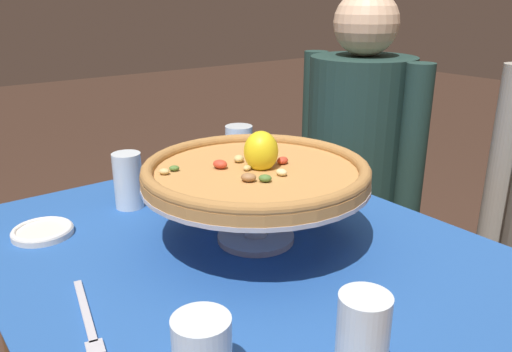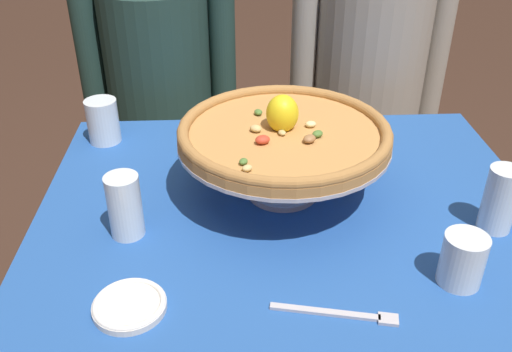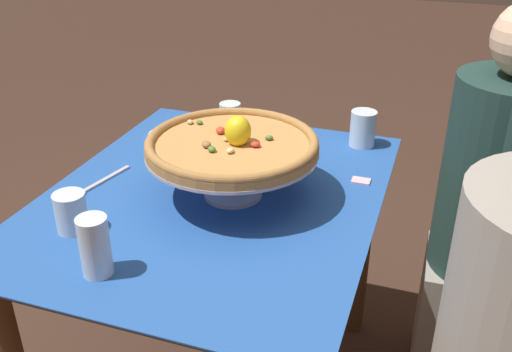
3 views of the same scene
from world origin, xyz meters
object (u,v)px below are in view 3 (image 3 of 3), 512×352
at_px(pizza, 232,143).
at_px(water_glass_front_right, 71,214).
at_px(dinner_fork, 99,183).
at_px(diner_left, 491,224).
at_px(sugar_packet, 361,181).
at_px(pizza_stand, 232,160).
at_px(water_glass_back_left, 363,131).
at_px(water_glass_side_right, 95,250).
at_px(water_glass_side_left, 230,126).
at_px(side_plate, 167,135).

distance_m(pizza, water_glass_front_right, 0.42).
relative_size(pizza, dinner_fork, 2.12).
bearing_deg(dinner_fork, diner_left, 110.72).
bearing_deg(sugar_packet, pizza_stand, -58.87).
distance_m(pizza_stand, diner_left, 0.78).
xyz_separation_m(water_glass_back_left, water_glass_side_right, (0.83, -0.41, 0.01)).
xyz_separation_m(water_glass_back_left, sugar_packet, (0.24, 0.04, -0.05)).
bearing_deg(diner_left, pizza, -63.72).
relative_size(dinner_fork, diner_left, 0.17).
xyz_separation_m(water_glass_side_right, water_glass_front_right, (-0.13, -0.15, -0.02)).
bearing_deg(pizza_stand, water_glass_side_right, -20.01).
xyz_separation_m(pizza_stand, water_glass_back_left, (-0.42, 0.26, -0.05)).
relative_size(pizza_stand, water_glass_front_right, 4.59).
xyz_separation_m(pizza, water_glass_side_right, (0.40, -0.15, -0.09)).
distance_m(water_glass_back_left, sugar_packet, 0.25).
height_order(water_glass_front_right, diner_left, diner_left).
bearing_deg(pizza, water_glass_side_left, -157.64).
xyz_separation_m(pizza, water_glass_back_left, (-0.42, 0.26, -0.10)).
height_order(pizza, side_plate, pizza).
relative_size(water_glass_back_left, dinner_fork, 0.54).
relative_size(water_glass_front_right, dinner_fork, 0.46).
bearing_deg(pizza_stand, side_plate, -130.20).
bearing_deg(water_glass_front_right, side_plate, -176.12).
distance_m(pizza_stand, dinner_fork, 0.38).
height_order(water_glass_front_right, side_plate, water_glass_front_right).
xyz_separation_m(sugar_packet, diner_left, (-0.15, 0.36, -0.15)).
distance_m(pizza, dinner_fork, 0.40).
distance_m(pizza_stand, water_glass_back_left, 0.50).
bearing_deg(dinner_fork, water_glass_front_right, 17.90).
relative_size(pizza_stand, sugar_packet, 8.72).
bearing_deg(sugar_packet, water_glass_side_right, -37.52).
distance_m(side_plate, diner_left, 1.01).
bearing_deg(water_glass_side_left, pizza_stand, 22.27).
bearing_deg(pizza_stand, sugar_packet, 121.13).
height_order(pizza, water_glass_back_left, pizza).
height_order(water_glass_back_left, water_glass_front_right, water_glass_back_left).
bearing_deg(pizza, dinner_fork, -80.48).
relative_size(water_glass_side_left, side_plate, 1.06).
xyz_separation_m(pizza, diner_left, (-0.33, 0.66, -0.29)).
relative_size(sugar_packet, diner_left, 0.04).
height_order(water_glass_back_left, dinner_fork, water_glass_back_left).
xyz_separation_m(pizza, side_plate, (-0.28, -0.33, -0.14)).
distance_m(water_glass_side_left, diner_left, 0.82).
bearing_deg(dinner_fork, pizza_stand, 99.50).
xyz_separation_m(water_glass_front_right, dinner_fork, (-0.22, -0.07, -0.04)).
bearing_deg(side_plate, diner_left, 92.74).
xyz_separation_m(water_glass_side_left, diner_left, (-0.02, 0.79, -0.20)).
xyz_separation_m(pizza, water_glass_side_left, (-0.31, -0.13, -0.09)).
distance_m(water_glass_front_right, diner_left, 1.15).
bearing_deg(water_glass_back_left, water_glass_side_left, -73.91).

